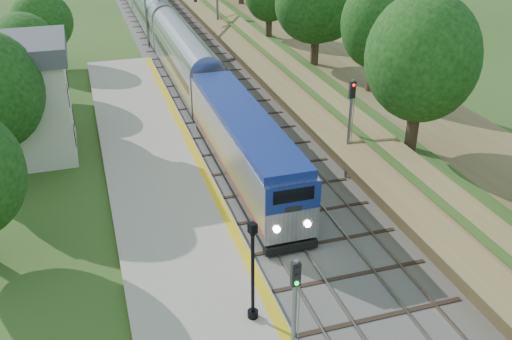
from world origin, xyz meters
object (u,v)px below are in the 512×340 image
object	(u,v)px
signal_gantry	(182,2)
lamppost_far	(253,277)
station_building	(5,100)
signal_platform	(294,309)
signal_farside	(350,119)

from	to	relation	value
signal_gantry	lamppost_far	bearing A→B (deg)	-97.23
station_building	signal_gantry	distance (m)	29.94
station_building	signal_platform	distance (m)	26.66
signal_gantry	signal_platform	distance (m)	49.53
station_building	lamppost_far	size ratio (longest dim) A/B	1.81
signal_gantry	signal_farside	world-z (taller)	signal_farside
lamppost_far	signal_platform	xyz separation A→B (m)	(0.41, -3.64, 1.23)
signal_gantry	signal_farside	distance (m)	34.88
signal_gantry	lamppost_far	xyz separation A→B (m)	(-5.78, -45.58, -2.32)
signal_platform	signal_farside	size ratio (longest dim) A/B	0.84
lamppost_far	signal_platform	bearing A→B (deg)	-83.55
signal_gantry	signal_platform	size ratio (longest dim) A/B	1.54
station_building	lamppost_far	world-z (taller)	station_building
station_building	signal_farside	bearing A→B (deg)	-25.61
station_building	signal_gantry	world-z (taller)	station_building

